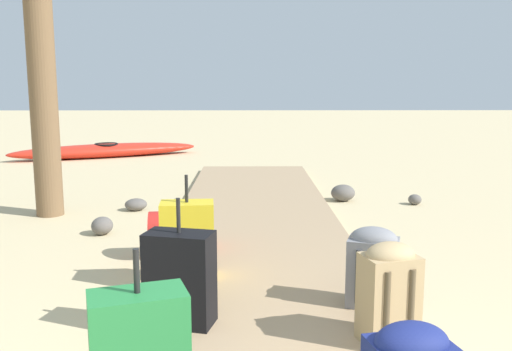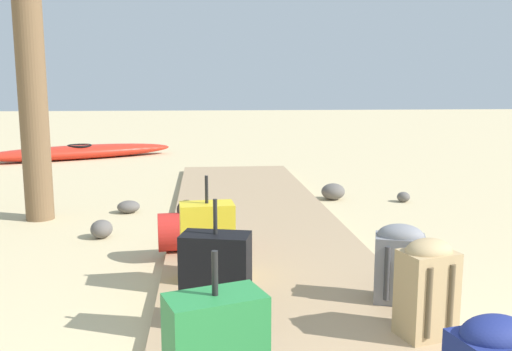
% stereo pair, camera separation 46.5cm
% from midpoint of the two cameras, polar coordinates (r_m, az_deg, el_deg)
% --- Properties ---
extents(ground_plane, '(60.00, 60.00, 0.00)m').
position_cam_midpoint_polar(ground_plane, '(4.53, -1.36, -9.55)').
color(ground_plane, '#CCB789').
extents(boardwalk, '(1.73, 8.65, 0.08)m').
position_cam_midpoint_polar(boardwalk, '(5.34, -2.05, -6.17)').
color(boardwalk, tan).
rests_on(boardwalk, ground).
extents(backpack_tan, '(0.34, 0.29, 0.56)m').
position_cam_midpoint_polar(backpack_tan, '(3.15, 13.36, -11.14)').
color(backpack_tan, tan).
rests_on(backpack_tan, boardwalk).
extents(backpack_grey, '(0.37, 0.31, 0.51)m').
position_cam_midpoint_polar(backpack_grey, '(3.62, 11.15, -8.77)').
color(backpack_grey, slate).
rests_on(backpack_grey, boardwalk).
extents(suitcase_yellow, '(0.40, 0.26, 0.76)m').
position_cam_midpoint_polar(suitcase_yellow, '(4.00, -8.45, -6.82)').
color(suitcase_yellow, gold).
rests_on(suitcase_yellow, boardwalk).
extents(duffel_bag_red, '(0.51, 0.37, 0.44)m').
position_cam_midpoint_polar(duffel_bag_red, '(4.74, -10.02, -5.75)').
color(duffel_bag_red, red).
rests_on(duffel_bag_red, boardwalk).
extents(suitcase_black, '(0.43, 0.30, 0.75)m').
position_cam_midpoint_polar(suitcase_black, '(3.24, -8.38, -10.77)').
color(suitcase_black, black).
rests_on(suitcase_black, boardwalk).
extents(kayak, '(3.79, 2.25, 0.29)m').
position_cam_midpoint_polar(kayak, '(11.79, -18.97, 2.33)').
color(kayak, red).
rests_on(kayak, ground).
extents(rock_left_far, '(0.25, 0.27, 0.18)m').
position_cam_midpoint_polar(rock_left_far, '(5.62, -18.10, -5.34)').
color(rock_left_far, '#5B5651').
rests_on(rock_left_far, ground).
extents(rock_right_far, '(0.39, 0.38, 0.21)m').
position_cam_midpoint_polar(rock_right_far, '(7.17, 6.21, -1.69)').
color(rock_right_far, '#5B5651').
rests_on(rock_right_far, ground).
extents(rock_right_near, '(0.21, 0.21, 0.13)m').
position_cam_midpoint_polar(rock_right_near, '(7.18, 13.33, -2.20)').
color(rock_right_near, '#5B5651').
rests_on(rock_right_near, ground).
extents(rock_left_mid, '(0.30, 0.27, 0.14)m').
position_cam_midpoint_polar(rock_left_mid, '(6.62, -15.12, -3.18)').
color(rock_left_mid, '#5B5651').
rests_on(rock_left_mid, ground).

